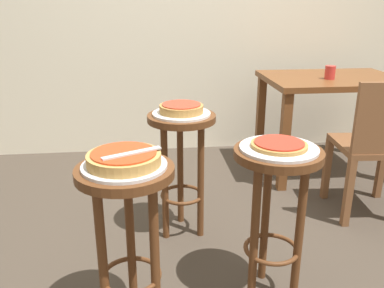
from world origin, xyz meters
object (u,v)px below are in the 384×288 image
at_px(stool_leftside, 182,149).
at_px(pizza_leftside, 181,108).
at_px(serving_plate_middle, 279,148).
at_px(dining_table, 331,93).
at_px(serving_plate_foreground, 124,166).
at_px(cup_near_edge, 330,72).
at_px(stool_middle, 276,192).
at_px(stool_foreground, 127,214).
at_px(pizza_middle, 279,145).
at_px(serving_plate_leftside, 181,114).
at_px(pizza_server_knife, 132,153).
at_px(pizza_foreground, 124,158).
at_px(wooden_chair, 377,144).
at_px(condiment_shaker, 333,71).

distance_m(stool_leftside, pizza_leftside, 0.22).
xyz_separation_m(serving_plate_middle, dining_table, (0.83, 1.34, -0.08)).
bearing_deg(serving_plate_foreground, cup_near_edge, 44.99).
relative_size(stool_middle, stool_leftside, 1.00).
distance_m(stool_foreground, serving_plate_middle, 0.65).
distance_m(stool_middle, pizza_middle, 0.21).
bearing_deg(serving_plate_middle, serving_plate_leftside, 120.92).
height_order(cup_near_edge, pizza_server_knife, cup_near_edge).
relative_size(stool_middle, pizza_middle, 3.07).
relative_size(serving_plate_foreground, serving_plate_leftside, 1.01).
relative_size(stool_foreground, serving_plate_middle, 2.19).
bearing_deg(pizza_leftside, pizza_server_knife, -108.40).
xyz_separation_m(pizza_foreground, serving_plate_leftside, (0.26, 0.68, -0.03)).
bearing_deg(dining_table, serving_plate_middle, -121.80).
xyz_separation_m(pizza_leftside, dining_table, (1.17, 0.77, -0.11)).
relative_size(pizza_foreground, pizza_server_knife, 1.20).
distance_m(pizza_foreground, serving_plate_middle, 0.62).
height_order(stool_foreground, serving_plate_leftside, serving_plate_leftside).
relative_size(serving_plate_middle, serving_plate_leftside, 1.04).
distance_m(serving_plate_foreground, cup_near_edge, 1.94).
xyz_separation_m(stool_foreground, stool_middle, (0.60, 0.12, 0.00)).
bearing_deg(pizza_foreground, pizza_leftside, 68.88).
distance_m(cup_near_edge, pizza_server_knife, 1.93).
distance_m(serving_plate_foreground, stool_leftside, 0.76).
xyz_separation_m(serving_plate_middle, wooden_chair, (0.80, 0.62, -0.23)).
height_order(pizza_foreground, serving_plate_middle, pizza_foreground).
height_order(pizza_foreground, condiment_shaker, condiment_shaker).
relative_size(dining_table, cup_near_edge, 10.36).
bearing_deg(pizza_foreground, pizza_middle, 10.80).
bearing_deg(stool_leftside, stool_foreground, -111.12).
bearing_deg(condiment_shaker, stool_middle, -121.51).
height_order(stool_foreground, cup_near_edge, cup_near_edge).
relative_size(serving_plate_foreground, pizza_leftside, 1.34).
distance_m(condiment_shaker, wooden_chair, 0.80).
distance_m(serving_plate_middle, cup_near_edge, 1.47).
bearing_deg(pizza_server_knife, stool_leftside, 45.95).
bearing_deg(pizza_leftside, stool_middle, -59.08).
bearing_deg(pizza_server_knife, pizza_leftside, 45.95).
distance_m(serving_plate_foreground, condiment_shaker, 2.06).
xyz_separation_m(stool_leftside, dining_table, (1.17, 0.77, 0.11)).
height_order(serving_plate_leftside, pizza_leftside, pizza_leftside).
bearing_deg(pizza_middle, serving_plate_leftside, 120.92).
bearing_deg(pizza_middle, serving_plate_middle, 90.00).
distance_m(serving_plate_leftside, cup_near_edge, 1.30).
bearing_deg(stool_middle, stool_foreground, -169.20).
xyz_separation_m(serving_plate_leftside, wooden_chair, (1.14, 0.05, -0.23)).
xyz_separation_m(stool_foreground, pizza_middle, (0.60, 0.12, 0.21)).
xyz_separation_m(pizza_middle, pizza_leftside, (-0.34, 0.57, 0.01)).
bearing_deg(pizza_server_knife, stool_foreground, 120.66).
xyz_separation_m(serving_plate_leftside, dining_table, (1.17, 0.77, -0.08)).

